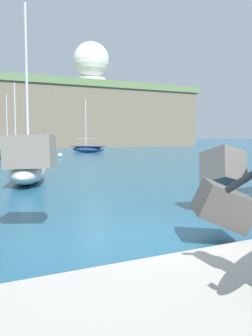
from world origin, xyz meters
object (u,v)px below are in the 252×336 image
object	(u,v)px
boat_near_centre	(8,149)
boat_far_left	(12,154)
radar_dome	(91,65)
mooring_buoy_inner	(60,155)
boat_mid_centre	(88,149)
boat_near_right	(28,170)

from	to	relation	value
boat_near_centre	boat_far_left	distance (m)	9.56
boat_far_left	radar_dome	xyz separation A→B (m)	(25.00, 41.26, 16.95)
mooring_buoy_inner	radar_dome	world-z (taller)	radar_dome
boat_mid_centre	mooring_buoy_inner	distance (m)	11.01
boat_near_centre	mooring_buoy_inner	xyz separation A→B (m)	(3.12, -9.44, -0.33)
boat_near_centre	mooring_buoy_inner	bearing A→B (deg)	-71.69
mooring_buoy_inner	radar_dome	distance (m)	49.15
mooring_buoy_inner	radar_dome	size ratio (longest dim) A/B	0.04
boat_near_centre	boat_far_left	world-z (taller)	boat_far_left
boat_mid_centre	radar_dome	world-z (taller)	radar_dome
radar_dome	boat_near_centre	bearing A→B (deg)	-126.58
boat_near_right	boat_far_left	distance (m)	18.20
mooring_buoy_inner	boat_mid_centre	bearing A→B (deg)	53.58
boat_mid_centre	radar_dome	size ratio (longest dim) A/B	0.64
boat_near_centre	boat_mid_centre	world-z (taller)	boat_near_centre
boat_near_right	boat_mid_centre	xyz separation A→B (m)	(13.80, 26.86, -0.09)
boat_near_right	boat_near_centre	bearing A→B (deg)	81.41
boat_near_centre	radar_dome	bearing A→B (deg)	53.42
boat_near_centre	radar_dome	size ratio (longest dim) A/B	0.64
boat_near_centre	boat_far_left	xyz separation A→B (m)	(-1.40, -9.46, -0.08)
boat_mid_centre	boat_near_centre	bearing A→B (deg)	176.51
boat_near_centre	mooring_buoy_inner	distance (m)	9.95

